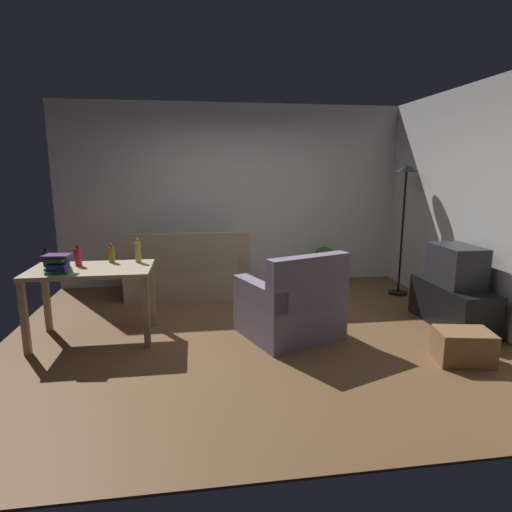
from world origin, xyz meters
name	(u,v)px	position (x,y,z in m)	size (l,w,h in m)	color
ground_plane	(253,334)	(0.00, 0.00, -0.01)	(5.20, 4.40, 0.02)	brown
wall_rear	(234,196)	(0.00, 2.20, 1.35)	(5.20, 0.10, 2.70)	white
wall_right	(486,205)	(2.60, 0.00, 1.35)	(0.10, 4.40, 2.70)	silver
couch	(188,273)	(-0.71, 1.59, 0.31)	(1.68, 0.84, 0.92)	tan
tv_stand	(452,305)	(2.25, -0.08, 0.24)	(0.44, 1.10, 0.48)	black
tv	(456,265)	(2.25, -0.08, 0.70)	(0.41, 0.60, 0.44)	#2D2D33
torchiere_lamp	(405,194)	(2.25, 1.18, 1.41)	(0.32, 0.32, 1.81)	black
desk	(92,278)	(-1.65, 0.10, 0.65)	(1.20, 0.70, 0.76)	#C6B28E
potted_plant	(324,262)	(1.38, 1.90, 0.33)	(0.36, 0.36, 0.57)	brown
armchair	(292,307)	(0.39, -0.13, 0.32)	(1.14, 1.11, 0.92)	gray
storage_box	(463,346)	(1.81, -0.96, 0.15)	(0.48, 0.34, 0.30)	olive
bottle_dark	(46,258)	(-2.11, 0.23, 0.85)	(0.07, 0.07, 0.20)	black
bottle_red	(78,257)	(-1.80, 0.21, 0.86)	(0.07, 0.07, 0.23)	#AD2323
bottle_amber	(111,254)	(-1.49, 0.34, 0.85)	(0.06, 0.06, 0.20)	#9E6019
bottle_squat	(138,252)	(-1.21, 0.30, 0.87)	(0.06, 0.06, 0.26)	#BCB24C
book_stack	(58,263)	(-1.90, -0.09, 0.85)	(0.26, 0.21, 0.18)	#236B33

